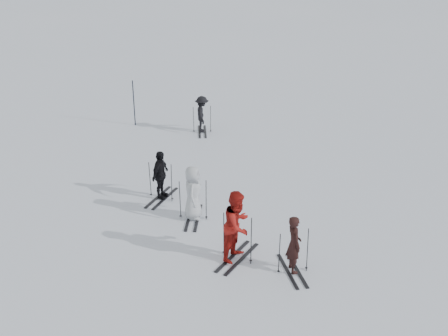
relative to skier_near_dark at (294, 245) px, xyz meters
name	(u,v)px	position (x,y,z in m)	size (l,w,h in m)	color
ground	(223,212)	(-1.88, 3.07, -0.75)	(120.00, 120.00, 0.00)	silver
skier_near_dark	(294,245)	(0.00, 0.00, 0.00)	(0.55, 0.36, 1.51)	black
skier_red	(237,226)	(-1.39, 0.54, 0.19)	(0.91, 0.71, 1.88)	maroon
skier_grey	(193,193)	(-2.72, 2.64, 0.05)	(0.79, 0.51, 1.61)	#B0B6BA
skier_uphill_left	(160,176)	(-3.85, 3.90, 0.02)	(0.91, 0.38, 1.55)	black
skier_uphill_far	(202,115)	(-3.03, 10.07, -0.01)	(0.97, 0.56, 1.50)	black
skis_near_dark	(294,251)	(0.00, 0.00, -0.16)	(0.86, 1.62, 1.18)	black
skis_red	(237,236)	(-1.39, 0.54, -0.10)	(0.94, 1.78, 1.30)	black
skis_grey	(193,199)	(-2.72, 2.64, -0.13)	(0.91, 1.71, 1.25)	black
skis_uphill_left	(161,180)	(-3.85, 3.90, -0.14)	(0.90, 1.70, 1.24)	black
skis_uphill_far	(202,119)	(-3.03, 10.07, -0.18)	(0.83, 1.57, 1.15)	black
piste_marker	(134,103)	(-5.99, 10.84, 0.22)	(0.04, 0.04, 1.95)	black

